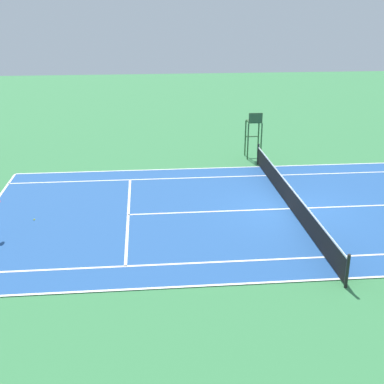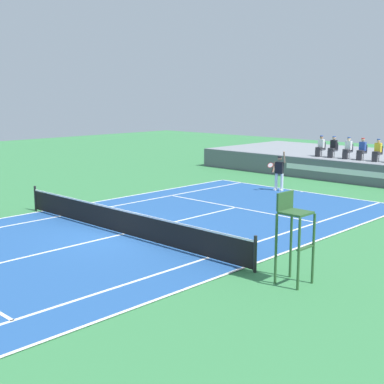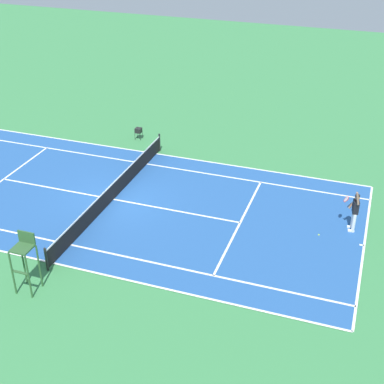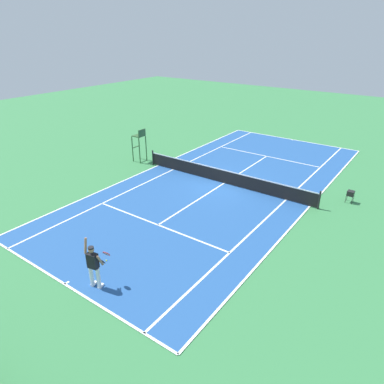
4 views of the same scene
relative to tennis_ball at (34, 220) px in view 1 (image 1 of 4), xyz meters
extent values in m
plane|color=#387F47|center=(0.17, -9.94, -0.03)|extent=(80.00, 80.00, 0.00)
cube|color=#235193|center=(0.17, -9.94, -0.02)|extent=(10.98, 23.78, 0.02)
cube|color=white|center=(-5.32, -9.94, -0.01)|extent=(0.10, 23.78, 0.01)
cube|color=white|center=(5.66, -9.94, -0.01)|extent=(0.10, 23.78, 0.01)
cube|color=white|center=(-3.94, -9.94, -0.01)|extent=(0.10, 23.78, 0.01)
cube|color=white|center=(4.28, -9.94, -0.01)|extent=(0.10, 23.78, 0.01)
cube|color=white|center=(0.17, -3.54, -0.01)|extent=(8.22, 0.10, 0.01)
cube|color=white|center=(0.17, -9.94, -0.01)|extent=(0.10, 12.80, 0.01)
cylinder|color=black|center=(-5.77, -9.94, 0.50)|extent=(0.10, 0.10, 1.07)
cylinder|color=black|center=(6.11, -9.94, 0.50)|extent=(0.10, 0.10, 1.07)
cube|color=black|center=(0.17, -9.94, 0.45)|extent=(11.78, 0.02, 0.84)
cube|color=white|center=(0.17, -9.94, 0.87)|extent=(11.78, 0.03, 0.06)
sphere|color=#D1E533|center=(0.00, 0.00, 0.00)|extent=(0.07, 0.07, 0.07)
cylinder|color=#2D562D|center=(7.75, -9.59, 0.92)|extent=(0.07, 0.07, 1.90)
cylinder|color=#2D562D|center=(7.75, -10.29, 0.92)|extent=(0.07, 0.07, 1.90)
cylinder|color=#2D562D|center=(7.05, -9.59, 0.92)|extent=(0.07, 0.07, 1.90)
cylinder|color=#2D562D|center=(7.05, -10.29, 0.92)|extent=(0.07, 0.07, 1.90)
cube|color=#2D562D|center=(7.40, -9.94, 1.90)|extent=(0.70, 0.70, 0.06)
cube|color=#2D562D|center=(7.05, -9.94, 2.17)|extent=(0.06, 0.70, 0.48)
cube|color=#2D562D|center=(7.71, -9.94, 1.01)|extent=(0.10, 0.70, 0.04)
camera|label=1|loc=(-18.21, -4.27, 7.81)|focal=47.87mm
camera|label=2|loc=(14.90, -21.63, 4.93)|focal=50.20mm
camera|label=3|loc=(20.93, 1.39, 13.62)|focal=51.58mm
camera|label=4|loc=(-10.00, 7.78, 8.86)|focal=32.74mm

